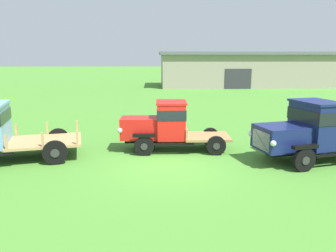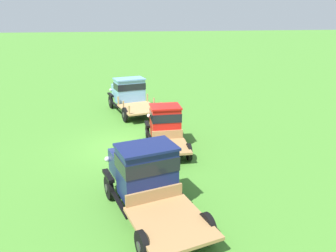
% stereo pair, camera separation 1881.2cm
% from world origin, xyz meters
% --- Properties ---
extents(ground_plane, '(240.00, 240.00, 0.00)m').
position_xyz_m(ground_plane, '(0.00, 0.00, 0.00)').
color(ground_plane, '#47842D').
extents(farm_shed, '(26.51, 8.33, 4.41)m').
position_xyz_m(farm_shed, '(13.54, 31.79, 2.23)').
color(farm_shed, gray).
rests_on(farm_shed, ground).
extents(vintage_truck_second_in_line, '(4.59, 1.81, 2.06)m').
position_xyz_m(vintage_truck_second_in_line, '(-0.01, 2.00, 1.08)').
color(vintage_truck_second_in_line, black).
rests_on(vintage_truck_second_in_line, ground).
extents(vintage_truck_midrow_center, '(5.64, 3.13, 2.26)m').
position_xyz_m(vintage_truck_midrow_center, '(5.32, 0.37, 1.16)').
color(vintage_truck_midrow_center, black).
rests_on(vintage_truck_midrow_center, ground).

